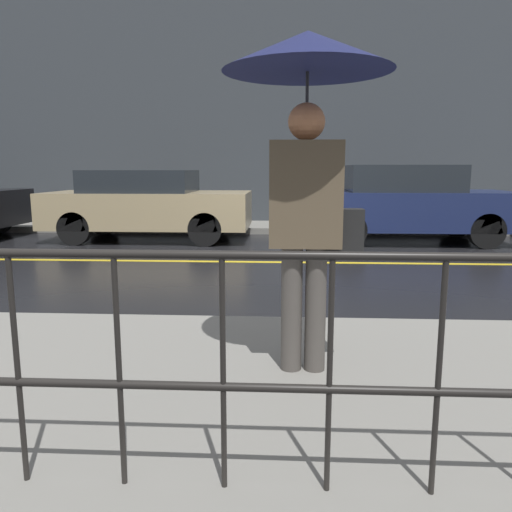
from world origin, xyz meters
TOP-DOWN VIEW (x-y plane):
  - ground_plane at (0.00, 0.00)m, footprint 80.00×80.00m
  - sidewalk_near at (0.00, -4.83)m, footprint 28.00×2.72m
  - sidewalk_far at (0.00, 4.33)m, footprint 28.00×1.73m
  - lane_marking at (0.00, 0.00)m, footprint 25.20×0.12m
  - building_storefront at (0.00, 5.35)m, footprint 28.00×0.30m
  - railing_foreground at (-0.00, -5.94)m, footprint 12.00×0.04m
  - pedestrian at (0.17, -4.66)m, footprint 1.05×1.05m
  - car_tan at (-2.80, 2.46)m, footprint 4.15×1.84m
  - car_navy at (2.51, 2.46)m, footprint 4.11×1.89m

SIDE VIEW (x-z plane):
  - ground_plane at x=0.00m, z-range 0.00..0.00m
  - lane_marking at x=0.00m, z-range 0.00..0.01m
  - sidewalk_near at x=0.00m, z-range 0.00..0.14m
  - sidewalk_far at x=0.00m, z-range 0.00..0.14m
  - car_tan at x=-2.80m, z-range 0.03..1.48m
  - railing_foreground at x=0.00m, z-range 0.28..1.29m
  - car_navy at x=2.51m, z-range 0.02..1.57m
  - pedestrian at x=0.17m, z-range 0.75..2.89m
  - building_storefront at x=0.00m, z-range 0.00..6.64m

